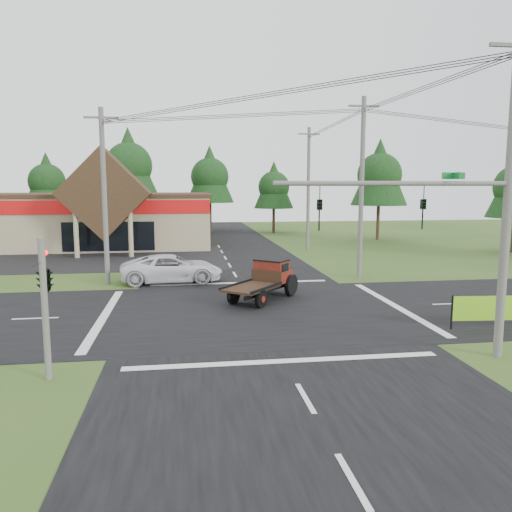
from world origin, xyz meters
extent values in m
plane|color=#2E4F1C|center=(0.00, 0.00, 0.00)|extent=(120.00, 120.00, 0.00)
cube|color=black|center=(0.00, 0.00, 0.01)|extent=(12.00, 120.00, 0.02)
cube|color=black|center=(0.00, 0.00, 0.01)|extent=(120.00, 12.00, 0.02)
cube|color=black|center=(-14.00, 19.00, 0.01)|extent=(28.00, 14.00, 0.02)
cube|color=tan|center=(-16.00, 30.00, 2.50)|extent=(30.00, 15.00, 5.00)
cube|color=#322114|center=(-16.00, 30.00, 5.05)|extent=(30.40, 15.40, 0.30)
cube|color=#AD0D0D|center=(-16.00, 22.45, 4.10)|extent=(30.00, 0.12, 1.20)
cube|color=#322114|center=(-10.00, 21.50, 5.30)|extent=(7.78, 4.00, 7.78)
cylinder|color=tan|center=(-12.20, 19.80, 2.00)|extent=(0.40, 0.40, 4.00)
cylinder|color=tan|center=(-7.80, 19.80, 2.00)|extent=(0.40, 0.40, 4.00)
cube|color=black|center=(-10.00, 22.48, 1.50)|extent=(8.00, 0.08, 2.60)
cylinder|color=#595651|center=(7.50, -7.50, 3.50)|extent=(0.24, 0.24, 7.00)
cylinder|color=#595651|center=(3.50, -7.50, 6.00)|extent=(8.00, 0.16, 0.16)
imported|color=black|center=(4.50, -7.50, 5.00)|extent=(0.16, 0.20, 1.00)
imported|color=black|center=(1.00, -7.50, 5.00)|extent=(0.16, 0.20, 1.00)
cube|color=#0C6626|center=(5.50, -7.50, 6.25)|extent=(0.80, 0.04, 0.22)
cylinder|color=#595651|center=(-7.50, -7.50, 2.20)|extent=(0.20, 0.20, 4.40)
imported|color=black|center=(-7.50, -7.30, 3.70)|extent=(0.53, 2.48, 1.00)
sphere|color=#FF0C0C|center=(-7.50, -7.15, 3.90)|extent=(0.18, 0.18, 0.18)
cylinder|color=#595651|center=(7.50, -7.50, 5.50)|extent=(0.30, 0.30, 11.00)
cylinder|color=#595651|center=(-8.00, 8.00, 5.25)|extent=(0.30, 0.30, 10.50)
cube|color=#595651|center=(-8.00, 8.00, 9.90)|extent=(2.00, 0.12, 0.12)
cylinder|color=#595651|center=(8.00, 8.00, 5.75)|extent=(0.30, 0.30, 11.50)
cube|color=#595651|center=(8.00, 8.00, 10.90)|extent=(2.00, 0.12, 0.12)
cylinder|color=#595651|center=(8.00, 22.00, 5.60)|extent=(0.30, 0.30, 11.20)
cube|color=#595651|center=(8.00, 22.00, 10.60)|extent=(2.00, 0.12, 0.12)
cylinder|color=#332316|center=(-20.00, 42.00, 1.75)|extent=(0.36, 0.36, 3.50)
cone|color=black|center=(-20.00, 42.00, 6.80)|extent=(5.60, 5.60, 6.60)
sphere|color=black|center=(-20.00, 42.00, 6.50)|extent=(4.40, 4.40, 4.40)
cylinder|color=#332316|center=(-10.00, 41.00, 2.27)|extent=(0.36, 0.36, 4.55)
cone|color=black|center=(-10.00, 41.00, 8.84)|extent=(7.28, 7.28, 8.58)
sphere|color=black|center=(-10.00, 41.00, 8.45)|extent=(5.72, 5.72, 5.72)
cylinder|color=#332316|center=(0.00, 42.00, 1.92)|extent=(0.36, 0.36, 3.85)
cone|color=black|center=(0.00, 42.00, 7.48)|extent=(6.16, 6.16, 7.26)
sphere|color=black|center=(0.00, 42.00, 7.15)|extent=(4.84, 4.84, 4.84)
cylinder|color=#332316|center=(8.00, 40.00, 1.57)|extent=(0.36, 0.36, 3.15)
cone|color=black|center=(8.00, 40.00, 6.12)|extent=(5.04, 5.04, 5.94)
sphere|color=black|center=(8.00, 40.00, 5.85)|extent=(3.96, 3.96, 3.96)
cylinder|color=#332316|center=(18.00, 30.00, 1.92)|extent=(0.36, 0.36, 3.85)
cone|color=black|center=(18.00, 30.00, 7.48)|extent=(6.16, 6.16, 7.26)
sphere|color=black|center=(18.00, 30.00, 7.15)|extent=(4.84, 4.84, 4.84)
imported|color=silver|center=(-4.12, 7.96, 0.86)|extent=(6.32, 3.12, 1.72)
camera|label=1|loc=(-3.24, -22.96, 5.90)|focal=35.00mm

